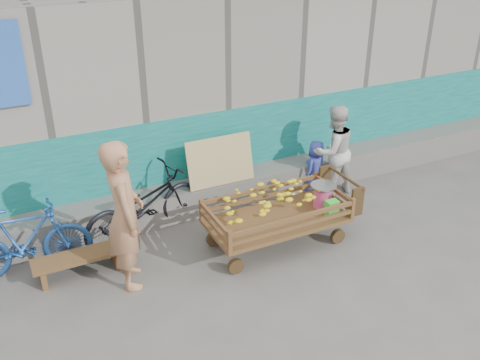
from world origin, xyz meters
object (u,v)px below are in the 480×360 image
bicycle_dark (143,205)px  bicycle_blue (25,241)px  bench (79,260)px  child (315,168)px  woman (333,151)px  banana_cart (275,207)px  vendor_man (125,215)px

bicycle_dark → bicycle_blue: 1.54m
bench → child: child is taller
woman → child: bearing=-24.8°
banana_cart → woman: 1.78m
bench → woman: woman is taller
bench → bicycle_dark: 1.13m
bench → vendor_man: bearing=-37.9°
bench → vendor_man: vendor_man is taller
woman → bicycle_blue: 4.52m
bench → bicycle_dark: bearing=26.9°
bicycle_blue → banana_cart: bearing=-98.4°
bench → child: bearing=7.6°
child → bench: bearing=-18.3°
woman → bicycle_blue: woman is taller
woman → bicycle_dark: woman is taller
bench → woman: (3.97, 0.40, 0.52)m
banana_cart → vendor_man: size_ratio=1.09×
woman → child: 0.38m
vendor_man → bicycle_dark: size_ratio=1.02×
bicycle_dark → woman: bearing=-107.3°
child → bicycle_dark: 2.75m
vendor_man → child: bearing=-65.8°
banana_cart → bicycle_dark: size_ratio=1.12×
banana_cart → bicycle_dark: bearing=145.7°
bicycle_blue → bicycle_dark: bearing=-76.0°
bench → bicycle_dark: size_ratio=0.62×
bench → woman: size_ratio=0.77×
bench → bicycle_blue: bearing=151.5°
banana_cart → woman: woman is taller
woman → child: size_ratio=1.64×
bicycle_blue → child: bearing=-80.8°
bench → child: size_ratio=1.26×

